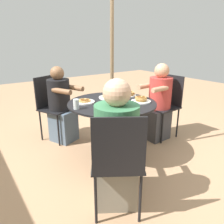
# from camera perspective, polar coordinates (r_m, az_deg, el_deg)

# --- Properties ---
(ground_plane) EXTENTS (12.00, 12.00, 0.00)m
(ground_plane) POSITION_cam_1_polar(r_m,az_deg,el_deg) (2.96, 0.00, -10.98)
(ground_plane) COLOR tan
(patio_table) EXTENTS (1.09, 1.09, 0.72)m
(patio_table) POSITION_cam_1_polar(r_m,az_deg,el_deg) (2.73, 0.00, -0.49)
(patio_table) COLOR black
(patio_table) RESTS_ON ground
(umbrella_pole) EXTENTS (0.04, 0.04, 2.23)m
(umbrella_pole) POSITION_cam_1_polar(r_m,az_deg,el_deg) (2.60, 0.00, 10.96)
(umbrella_pole) COLOR #846B4C
(umbrella_pole) RESTS_ON ground
(patio_chair_north) EXTENTS (0.44, 0.44, 0.95)m
(patio_chair_north) POSITION_cam_1_polar(r_m,az_deg,el_deg) (3.44, 13.91, 2.60)
(patio_chair_north) COLOR black
(patio_chair_north) RESTS_ON ground
(diner_north) EXTENTS (0.35, 0.49, 1.14)m
(diner_north) POSITION_cam_1_polar(r_m,az_deg,el_deg) (3.32, 11.98, 1.72)
(diner_north) COLOR #3D3D42
(diner_north) RESTS_ON ground
(patio_chair_east) EXTENTS (0.55, 0.55, 0.95)m
(patio_chair_east) POSITION_cam_1_polar(r_m,az_deg,el_deg) (3.38, -15.31, 2.16)
(patio_chair_east) COLOR black
(patio_chair_east) RESTS_ON ground
(diner_east) EXTENTS (0.55, 0.47, 1.11)m
(diner_east) POSITION_cam_1_polar(r_m,az_deg,el_deg) (3.26, -13.12, 1.12)
(diner_east) COLOR slate
(diner_east) RESTS_ON ground
(patio_chair_south) EXTENTS (0.59, 0.59, 0.95)m
(patio_chair_south) POSITION_cam_1_polar(r_m,az_deg,el_deg) (1.79, 1.48, -12.22)
(patio_chair_south) COLOR black
(patio_chair_south) RESTS_ON ground
(diner_south) EXTENTS (0.62, 0.58, 1.17)m
(diner_south) POSITION_cam_1_polar(r_m,az_deg,el_deg) (1.95, 1.12, -9.94)
(diner_south) COLOR gray
(diner_south) RESTS_ON ground
(pancake_plate_a) EXTENTS (0.24, 0.24, 0.08)m
(pancake_plate_a) POSITION_cam_1_polar(r_m,az_deg,el_deg) (2.71, 7.56, 3.13)
(pancake_plate_a) COLOR white
(pancake_plate_a) RESTS_ON patio_table
(pancake_plate_b) EXTENTS (0.24, 0.24, 0.05)m
(pancake_plate_b) POSITION_cam_1_polar(r_m,az_deg,el_deg) (2.69, -7.16, 2.76)
(pancake_plate_b) COLOR white
(pancake_plate_b) RESTS_ON patio_table
(pancake_plate_c) EXTENTS (0.24, 0.24, 0.05)m
(pancake_plate_c) POSITION_cam_1_polar(r_m,az_deg,el_deg) (2.87, -1.05, 3.95)
(pancake_plate_c) COLOR white
(pancake_plate_c) RESTS_ON patio_table
(pancake_plate_d) EXTENTS (0.24, 0.24, 0.07)m
(pancake_plate_d) POSITION_cam_1_polar(r_m,az_deg,el_deg) (2.99, 4.07, 4.72)
(pancake_plate_d) COLOR white
(pancake_plate_d) RESTS_ON patio_table
(syrup_bottle) EXTENTS (0.09, 0.07, 0.14)m
(syrup_bottle) POSITION_cam_1_polar(r_m,az_deg,el_deg) (2.70, 2.62, 3.82)
(syrup_bottle) COLOR #602D0F
(syrup_bottle) RESTS_ON patio_table
(coffee_cup) EXTENTS (0.09, 0.09, 0.09)m
(coffee_cup) POSITION_cam_1_polar(r_m,az_deg,el_deg) (2.54, 0.10, 2.77)
(coffee_cup) COLOR #33513D
(coffee_cup) RESTS_ON patio_table
(drinking_glass_a) EXTENTS (0.06, 0.06, 0.11)m
(drinking_glass_a) POSITION_cam_1_polar(r_m,az_deg,el_deg) (2.43, -9.34, 2.03)
(drinking_glass_a) COLOR silver
(drinking_glass_a) RESTS_ON patio_table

